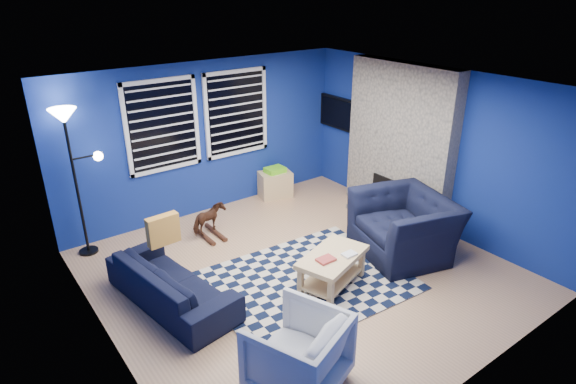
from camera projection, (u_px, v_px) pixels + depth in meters
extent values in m
plane|color=tan|center=(301.00, 272.00, 6.51)|extent=(5.00, 5.00, 0.00)
plane|color=white|center=(303.00, 86.00, 5.50)|extent=(5.00, 5.00, 0.00)
plane|color=navy|center=(207.00, 139.00, 7.84)|extent=(5.00, 0.00, 5.00)
plane|color=navy|center=(99.00, 247.00, 4.64)|extent=(0.00, 5.00, 5.00)
plane|color=navy|center=(430.00, 149.00, 7.37)|extent=(0.00, 5.00, 5.00)
cube|color=gray|center=(399.00, 142.00, 7.67)|extent=(0.26, 2.00, 2.50)
cube|color=black|center=(388.00, 196.00, 7.95)|extent=(0.04, 0.70, 0.60)
cube|color=gray|center=(382.00, 215.00, 8.01)|extent=(0.50, 1.20, 0.08)
cube|color=black|center=(162.00, 126.00, 7.28)|extent=(1.05, 0.02, 1.30)
cube|color=white|center=(157.00, 81.00, 7.00)|extent=(1.17, 0.05, 0.06)
cube|color=white|center=(167.00, 168.00, 7.54)|extent=(1.17, 0.05, 0.06)
cube|color=black|center=(236.00, 113.00, 7.99)|extent=(1.05, 0.02, 1.30)
cube|color=white|center=(234.00, 71.00, 7.71)|extent=(1.17, 0.05, 0.06)
cube|color=white|center=(238.00, 152.00, 8.25)|extent=(1.17, 0.05, 0.06)
cube|color=black|center=(340.00, 113.00, 8.75)|extent=(0.06, 1.00, 0.58)
cube|color=black|center=(338.00, 114.00, 8.74)|extent=(0.01, 0.92, 0.50)
cube|color=black|center=(307.00, 281.00, 6.29)|extent=(2.63, 2.17, 0.02)
imported|color=black|center=(171.00, 283.00, 5.78)|extent=(1.97, 1.02, 0.55)
imported|color=black|center=(404.00, 226.00, 6.80)|extent=(1.59, 1.47, 0.86)
imported|color=gray|center=(298.00, 352.00, 4.55)|extent=(1.07, 1.08, 0.77)
imported|color=#442716|center=(209.00, 219.00, 7.30)|extent=(0.38, 0.58, 0.45)
cube|color=#DFC27D|center=(333.00, 257.00, 6.04)|extent=(1.09, 0.84, 0.06)
cube|color=#DFC27D|center=(332.00, 277.00, 6.16)|extent=(0.98, 0.73, 0.03)
cube|color=#A5342F|center=(326.00, 260.00, 5.89)|extent=(0.26, 0.22, 0.03)
cube|color=silver|center=(349.00, 254.00, 6.01)|extent=(0.21, 0.18, 0.03)
cube|color=#DFC27D|center=(318.00, 291.00, 5.75)|extent=(0.08, 0.08, 0.39)
cube|color=#DFC27D|center=(367.00, 269.00, 6.19)|extent=(0.08, 0.08, 0.39)
cube|color=#DFC27D|center=(297.00, 275.00, 6.06)|extent=(0.08, 0.08, 0.39)
cube|color=#DFC27D|center=(344.00, 255.00, 6.51)|extent=(0.08, 0.08, 0.39)
cube|color=#DFC27D|center=(275.00, 184.00, 8.70)|extent=(0.64, 0.50, 0.47)
cube|color=black|center=(275.00, 184.00, 8.70)|extent=(0.56, 0.45, 0.37)
cube|color=#71EB1B|center=(275.00, 170.00, 8.59)|extent=(0.39, 0.34, 0.09)
cylinder|color=black|center=(89.00, 251.00, 6.98)|extent=(0.27, 0.27, 0.03)
cylinder|color=black|center=(77.00, 189.00, 6.58)|extent=(0.04, 0.04, 1.97)
cone|color=white|center=(63.00, 116.00, 6.17)|extent=(0.35, 0.35, 0.20)
sphere|color=white|center=(98.00, 156.00, 6.55)|extent=(0.13, 0.13, 0.13)
cube|color=orange|center=(163.00, 230.00, 6.03)|extent=(0.42, 0.14, 0.39)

